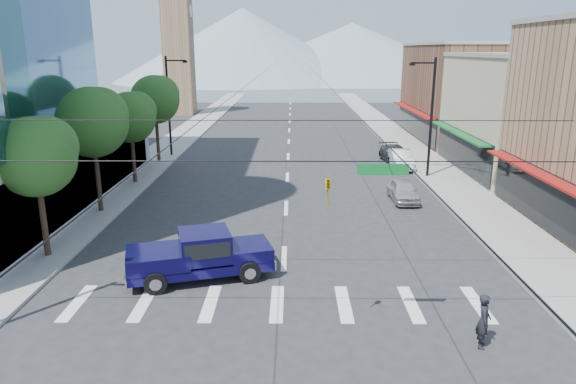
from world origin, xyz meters
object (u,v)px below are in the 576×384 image
pedestrian (484,321)px  pickup_truck (199,254)px  parked_car_near (403,191)px  parked_car_far (395,154)px  parked_car_mid (401,159)px

pedestrian → pickup_truck: bearing=79.5°
pickup_truck → parked_car_near: pickup_truck is taller
pedestrian → parked_car_near: pedestrian is taller
pickup_truck → parked_car_far: size_ratio=1.33×
pickup_truck → parked_car_mid: size_ratio=1.43×
pickup_truck → parked_car_far: (12.98, 23.84, -0.38)m
pickup_truck → parked_car_mid: bearing=42.6°
pickup_truck → parked_car_near: bearing=30.4°
pickup_truck → pedestrian: bearing=-43.2°
pedestrian → parked_car_mid: (2.71, 26.71, -0.19)m
parked_car_near → parked_car_far: size_ratio=0.82×
pedestrian → parked_car_far: (2.71, 29.07, -0.23)m
pickup_truck → parked_car_far: bearing=45.2°
parked_car_far → parked_car_near: bearing=-104.4°
parked_car_mid → pedestrian: bearing=-95.7°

